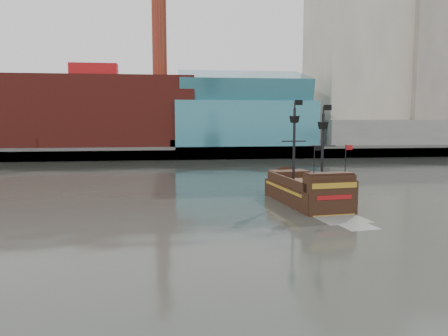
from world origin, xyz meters
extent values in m
plane|color=#282A25|center=(0.00, 0.00, 0.00)|extent=(400.00, 400.00, 0.00)
cube|color=slate|center=(0.00, 92.00, 1.00)|extent=(220.00, 60.00, 2.00)
cube|color=#4C4C49|center=(0.00, 62.50, 1.30)|extent=(220.00, 1.00, 2.60)
cube|color=maroon|center=(-22.00, 72.00, 9.50)|extent=(42.00, 18.00, 15.00)
cube|color=teal|center=(10.00, 70.00, 7.00)|extent=(30.00, 16.00, 10.00)
cube|color=beige|center=(40.00, 80.00, 25.00)|extent=(20.00, 22.00, 46.00)
cube|color=gray|center=(58.00, 76.00, 21.00)|extent=(18.00, 18.00, 38.00)
cube|color=beige|center=(50.00, 97.00, 28.00)|extent=(24.00, 20.00, 52.00)
cube|color=slate|center=(48.00, 66.00, 5.00)|extent=(40.00, 6.00, 6.00)
cylinder|color=maroon|center=(-8.00, 74.00, 28.00)|extent=(3.20, 3.20, 22.00)
cube|color=teal|center=(10.00, 70.00, 15.00)|extent=(28.00, 14.94, 8.78)
cube|color=black|center=(7.21, 15.89, 0.57)|extent=(5.98, 11.80, 2.46)
cube|color=#52351E|center=(7.21, 15.89, 1.94)|extent=(5.38, 10.62, 0.28)
cube|color=black|center=(6.70, 20.39, 2.27)|extent=(4.25, 2.71, 0.95)
cube|color=black|center=(7.77, 11.00, 2.65)|extent=(4.63, 2.01, 1.70)
cube|color=black|center=(7.87, 10.14, 1.13)|extent=(4.63, 0.76, 3.78)
cube|color=#A57B20|center=(7.88, 10.01, 2.65)|extent=(4.23, 0.56, 0.47)
cube|color=maroon|center=(7.88, 10.01, 1.61)|extent=(3.30, 0.45, 0.38)
cylinder|color=black|center=(6.30, 17.21, 5.77)|extent=(0.29, 0.29, 7.37)
cylinder|color=black|center=(8.25, 14.29, 5.48)|extent=(0.29, 0.29, 6.80)
cone|color=black|center=(6.30, 17.21, 8.32)|extent=(1.15, 1.15, 0.66)
cone|color=black|center=(8.25, 14.29, 7.75)|extent=(1.15, 1.15, 0.66)
cube|color=black|center=(6.72, 17.26, 10.02)|extent=(0.85, 0.12, 0.52)
cube|color=black|center=(8.67, 14.34, 9.45)|extent=(0.85, 0.12, 0.52)
cube|color=gray|center=(8.04, 8.56, 0.01)|extent=(4.38, 3.83, 0.02)
camera|label=1|loc=(-6.40, -25.83, 8.52)|focal=35.00mm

